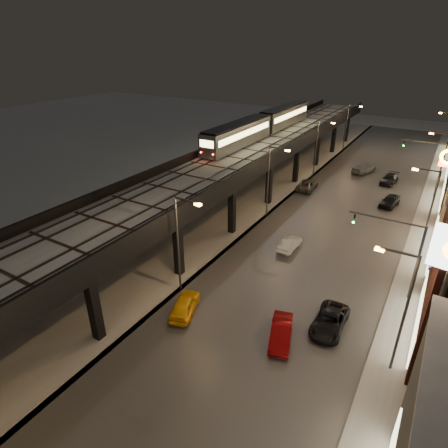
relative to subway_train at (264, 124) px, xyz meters
The scene contains 28 objects.
ground 47.25m from the subway_train, 79.47° to the right, with size 220.00×220.00×0.00m, color silver.
road_surface 20.94m from the subway_train, 33.88° to the right, with size 17.00×120.00×0.06m, color #46474D.
sidewalk_right 29.29m from the subway_train, 22.45° to the right, with size 4.00×120.00×0.14m, color #9FA1A8.
under_viaduct_pavement 13.74m from the subway_train, 76.90° to the right, with size 11.00×120.00×0.06m, color #9FA1A8.
elevated_viaduct 14.36m from the subway_train, 79.80° to the right, with size 9.00×100.00×6.30m.
viaduct_trackbed 14.12m from the subway_train, 79.75° to the right, with size 8.40×100.00×0.32m.
viaduct_parapet_streetside 15.42m from the subway_train, 63.51° to the right, with size 0.30×100.00×1.10m, color black.
viaduct_parapet_far 13.94m from the subway_train, 97.67° to the right, with size 0.30×100.00×1.10m, color black.
streetlight_left_1 33.86m from the subway_train, 76.15° to the right, with size 2.57×0.28×9.00m.
streetlight_right_1 41.44m from the subway_train, 52.39° to the right, with size 2.56×0.28×9.00m.
streetlight_left_2 17.07m from the subway_train, 61.30° to the right, with size 2.57×0.28×9.00m.
streetlight_right_2 29.37m from the subway_train, 30.31° to the right, with size 2.56×0.28×9.00m.
streetlight_left_3 9.20m from the subway_train, 21.96° to the left, with size 2.57×0.28×9.00m.
streetlight_right_3 25.61m from the subway_train, ahead, with size 2.56×0.28×9.00m.
streetlight_left_4 22.93m from the subway_train, 69.20° to the left, with size 2.57×0.28×9.00m.
streetlight_right_4 33.12m from the subway_train, 40.12° to the left, with size 2.56×0.28×9.00m.
traffic_light_rig_a 34.20m from the subway_train, 44.30° to the right, with size 6.10×0.34×7.00m.
traffic_light_rig_b 25.40m from the subway_train, 14.41° to the left, with size 6.10×0.34×7.00m.
subway_train is the anchor object (origin of this frame).
car_taxi 37.28m from the subway_train, 74.04° to the right, with size 1.69×4.20×1.43m, color #EEAE15.
car_near_white 26.07m from the subway_train, 57.33° to the right, with size 1.37×3.92×1.29m, color silver.
car_mid_silver 12.17m from the subway_train, 19.49° to the right, with size 2.34×5.08×1.41m, color #464749.
car_mid_dark 18.73m from the subway_train, 32.68° to the left, with size 2.15×5.29×1.54m, color gray.
car_onc_silver 39.23m from the subway_train, 62.10° to the right, with size 1.48×4.25×1.40m, color maroon.
car_onc_dark 38.00m from the subway_train, 56.19° to the right, with size 2.23×4.83×1.34m, color black.
car_onc_white 21.30m from the subway_train, 16.97° to the left, with size 1.94×4.77×1.38m, color black.
car_onc_red 22.21m from the subway_train, ahead, with size 1.74×4.32×1.47m, color black.
sign_carwash 36.78m from the subway_train, 42.56° to the right, with size 1.44×0.35×7.48m.
Camera 1 is at (16.76, -8.59, 20.18)m, focal length 30.00 mm.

